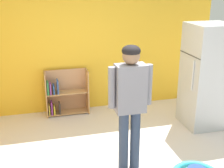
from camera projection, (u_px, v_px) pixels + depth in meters
back_wall at (84, 41)px, 5.63m from camera, size 5.20×0.06×2.70m
refrigerator at (207, 76)px, 5.08m from camera, size 0.73×0.68×1.78m
bookshelf at (64, 95)px, 5.67m from camera, size 0.80×0.28×0.85m
standing_person at (130, 97)px, 3.75m from camera, size 0.57×0.23×1.70m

